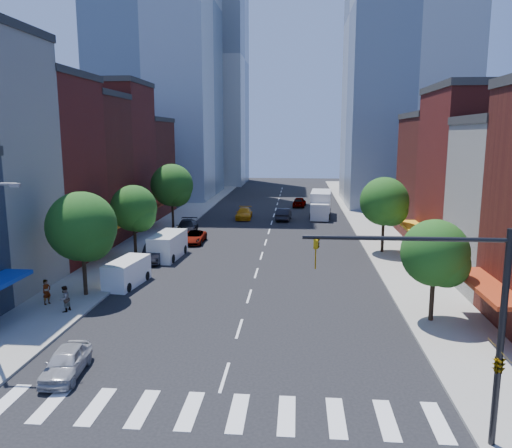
{
  "coord_description": "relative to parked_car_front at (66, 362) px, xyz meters",
  "views": [
    {
      "loc": [
        3.31,
        -21.65,
        11.27
      ],
      "look_at": [
        0.39,
        13.17,
        5.0
      ],
      "focal_mm": 35.0,
      "sensor_mm": 36.0,
      "label": 1
    }
  ],
  "objects": [
    {
      "name": "parked_car_rear",
      "position": [
        -1.86,
        34.28,
        0.12
      ],
      "size": [
        2.66,
        5.6,
        1.58
      ],
      "primitive_type": "imported",
      "rotation": [
        0.0,
        0.0,
        0.08
      ],
      "color": "black",
      "rests_on": "ground"
    },
    {
      "name": "box_truck",
      "position": [
        14.02,
        47.78,
        0.99
      ],
      "size": [
        3.21,
        8.87,
        3.51
      ],
      "rotation": [
        0.0,
        0.0,
        -0.07
      ],
      "color": "silver",
      "rests_on": "ground"
    },
    {
      "name": "parked_car_third",
      "position": [
        0.0,
        29.45,
        -0.04
      ],
      "size": [
        2.14,
        4.58,
        1.27
      ],
      "primitive_type": "imported",
      "rotation": [
        0.0,
        0.0,
        0.01
      ],
      "color": "#999999",
      "rests_on": "ground"
    },
    {
      "name": "bldg_left_2",
      "position": [
        -13.5,
        20.93,
        7.33
      ],
      "size": [
        12.0,
        9.0,
        16.0
      ],
      "primitive_type": "cube",
      "color": "#5E1A16",
      "rests_on": "ground"
    },
    {
      "name": "sidewalk_right",
      "position": [
        20.0,
        40.43,
        -0.6
      ],
      "size": [
        5.0,
        120.0,
        0.15
      ],
      "primitive_type": "cube",
      "color": "gray",
      "rests_on": "ground"
    },
    {
      "name": "pedestrian_far",
      "position": [
        -3.87,
        7.97,
        0.32
      ],
      "size": [
        0.81,
        0.95,
        1.68
      ],
      "primitive_type": "imported",
      "rotation": [
        0.0,
        0.0,
        -1.81
      ],
      "color": "#999999",
      "rests_on": "sidewalk_left"
    },
    {
      "name": "tower_ne",
      "position": [
        27.5,
        62.43,
        29.33
      ],
      "size": [
        18.0,
        20.0,
        60.0
      ],
      "primitive_type": "cube",
      "color": "#9EA5AD",
      "rests_on": "ground"
    },
    {
      "name": "bldg_left_3",
      "position": [
        -13.5,
        29.43,
        6.83
      ],
      "size": [
        12.0,
        8.0,
        15.0
      ],
      "primitive_type": "cube",
      "color": "#4A1612",
      "rests_on": "ground"
    },
    {
      "name": "sidewalk_left",
      "position": [
        -5.0,
        40.43,
        -0.6
      ],
      "size": [
        5.0,
        120.0,
        0.15
      ],
      "primitive_type": "cube",
      "color": "gray",
      "rests_on": "ground"
    },
    {
      "name": "bldg_left_5",
      "position": [
        -13.5,
        47.43,
        5.83
      ],
      "size": [
        12.0,
        10.0,
        13.0
      ],
      "primitive_type": "cube",
      "color": "#4A1612",
      "rests_on": "ground"
    },
    {
      "name": "tree_left_far",
      "position": [
        -3.85,
        36.35,
        4.53
      ],
      "size": [
        5.0,
        5.0,
        7.75
      ],
      "color": "black",
      "rests_on": "sidewalk_left"
    },
    {
      "name": "tree_right_near",
      "position": [
        19.15,
        8.35,
        3.52
      ],
      "size": [
        4.0,
        4.0,
        6.2
      ],
      "color": "black",
      "rests_on": "sidewalk_right"
    },
    {
      "name": "tree_right_far",
      "position": [
        19.15,
        26.35,
        4.19
      ],
      "size": [
        4.6,
        4.6,
        7.2
      ],
      "color": "black",
      "rests_on": "sidewalk_right"
    },
    {
      "name": "cargo_van_far",
      "position": [
        -1.11,
        22.86,
        0.48
      ],
      "size": [
        2.53,
        5.58,
        2.32
      ],
      "rotation": [
        0.0,
        0.0,
        -0.07
      ],
      "color": "white",
      "rests_on": "ground"
    },
    {
      "name": "bldg_left_4",
      "position": [
        -13.5,
        37.93,
        7.83
      ],
      "size": [
        12.0,
        9.0,
        17.0
      ],
      "primitive_type": "cube",
      "color": "#5E1A16",
      "rests_on": "ground"
    },
    {
      "name": "bldg_right_3",
      "position": [
        28.5,
        34.43,
        5.83
      ],
      "size": [
        12.0,
        10.0,
        13.0
      ],
      "primitive_type": "cube",
      "color": "#4A1612",
      "rests_on": "ground"
    },
    {
      "name": "crosswalk",
      "position": [
        7.5,
        -2.57,
        -0.67
      ],
      "size": [
        19.0,
        3.0,
        0.01
      ],
      "primitive_type": "cube",
      "color": "silver",
      "rests_on": "ground"
    },
    {
      "name": "parked_car_second",
      "position": [
        -2.0,
        21.63,
        0.12
      ],
      "size": [
        1.96,
        4.89,
        1.58
      ],
      "primitive_type": "imported",
      "rotation": [
        0.0,
        0.0,
        0.06
      ],
      "color": "black",
      "rests_on": "ground"
    },
    {
      "name": "tree_left_near",
      "position": [
        -3.85,
        11.35,
        4.19
      ],
      "size": [
        4.8,
        4.8,
        7.3
      ],
      "color": "black",
      "rests_on": "sidewalk_left"
    },
    {
      "name": "parked_car_front",
      "position": [
        0.0,
        0.0,
        0.0
      ],
      "size": [
        2.0,
        4.08,
        1.34
      ],
      "primitive_type": "imported",
      "rotation": [
        0.0,
        0.0,
        0.11
      ],
      "color": "#A1A2A6",
      "rests_on": "ground"
    },
    {
      "name": "taxi",
      "position": [
        3.59,
        45.18,
        0.07
      ],
      "size": [
        2.23,
        5.15,
        1.48
      ],
      "primitive_type": "imported",
      "rotation": [
        0.0,
        0.0,
        0.03
      ],
      "color": "orange",
      "rests_on": "ground"
    },
    {
      "name": "traffic_car_oncoming",
      "position": [
        9.0,
        44.65,
        0.13
      ],
      "size": [
        2.09,
        4.98,
        1.6
      ],
      "primitive_type": "imported",
      "rotation": [
        0.0,
        0.0,
        3.06
      ],
      "color": "black",
      "rests_on": "ground"
    },
    {
      "name": "traffic_car_far",
      "position": [
        11.1,
        57.32,
        0.11
      ],
      "size": [
        2.33,
        4.75,
        1.56
      ],
      "primitive_type": "imported",
      "rotation": [
        0.0,
        0.0,
        3.03
      ],
      "color": "#999999",
      "rests_on": "ground"
    },
    {
      "name": "ground",
      "position": [
        7.5,
        0.43,
        -0.67
      ],
      "size": [
        220.0,
        220.0,
        0.0
      ],
      "primitive_type": "plane",
      "color": "black",
      "rests_on": "ground"
    },
    {
      "name": "pedestrian_near",
      "position": [
        -5.71,
        9.25,
        0.33
      ],
      "size": [
        0.62,
        0.73,
        1.69
      ],
      "primitive_type": "imported",
      "rotation": [
        0.0,
        0.0,
        1.15
      ],
      "color": "#999999",
      "rests_on": "sidewalk_left"
    },
    {
      "name": "traffic_signal",
      "position": [
        17.44,
        -4.07,
        3.49
      ],
      "size": [
        7.24,
        2.24,
        8.0
      ],
      "color": "black",
      "rests_on": "sidewalk_right"
    },
    {
      "name": "bldg_right_2",
      "position": [
        28.5,
        24.43,
        6.83
      ],
      "size": [
        12.0,
        10.0,
        15.0
      ],
      "primitive_type": "cube",
      "color": "#5E1A16",
      "rests_on": "ground"
    },
    {
      "name": "cargo_van_near",
      "position": [
        -2.02,
        14.24,
        0.3
      ],
      "size": [
        2.44,
        4.83,
        1.97
      ],
      "rotation": [
        0.0,
        0.0,
        -0.13
      ],
      "color": "white",
      "rests_on": "ground"
    },
    {
      "name": "tower_far_w",
      "position": [
        -10.5,
        95.43,
        27.33
      ],
      "size": [
        18.0,
        18.0,
        56.0
      ],
      "primitive_type": "cube",
      "color": "#9EA5AD",
      "rests_on": "ground"
    },
    {
      "name": "tree_left_mid",
      "position": [
        -3.85,
        22.35,
        3.86
      ],
      "size": [
        4.2,
        4.2,
        6.65
      ],
      "color": "black",
      "rests_on": "sidewalk_left"
    }
  ]
}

